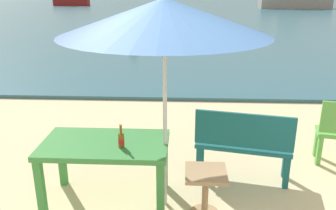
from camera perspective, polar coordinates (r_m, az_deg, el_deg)
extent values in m
cube|color=#2D6075|center=(32.36, 3.58, 14.83)|extent=(120.00, 50.00, 0.08)
cube|color=#3D8C42|center=(4.00, -10.15, -6.32)|extent=(1.40, 0.80, 0.06)
cube|color=#3D8C42|center=(4.09, -19.90, -12.73)|extent=(0.08, 0.08, 0.70)
cube|color=#3D8C42|center=(3.80, -1.22, -14.02)|extent=(0.08, 0.08, 0.70)
cube|color=#3D8C42|center=(4.64, -16.78, -8.41)|extent=(0.08, 0.08, 0.70)
cube|color=#3D8C42|center=(4.39, -0.60, -9.17)|extent=(0.08, 0.08, 0.70)
cylinder|color=brown|center=(3.81, -7.56, -5.73)|extent=(0.06, 0.06, 0.16)
cone|color=brown|center=(3.78, -7.61, -4.66)|extent=(0.06, 0.06, 0.03)
cylinder|color=brown|center=(3.76, -7.65, -3.86)|extent=(0.03, 0.03, 0.09)
cylinder|color=red|center=(3.81, -7.56, -5.84)|extent=(0.07, 0.07, 0.05)
cylinder|color=gold|center=(3.74, -7.68, -3.19)|extent=(0.03, 0.03, 0.01)
cylinder|color=silver|center=(3.74, -0.50, -0.90)|extent=(0.04, 0.04, 2.30)
cone|color=#33598C|center=(3.52, -0.55, 14.10)|extent=(2.10, 2.10, 0.36)
cube|color=tan|center=(3.83, 6.16, -10.89)|extent=(0.44, 0.44, 0.04)
cylinder|color=tan|center=(3.97, 6.02, -14.27)|extent=(0.07, 0.07, 0.50)
cube|color=#196066|center=(4.66, 12.03, -6.48)|extent=(1.25, 0.59, 0.05)
cube|color=#196066|center=(4.40, 12.17, -4.06)|extent=(1.18, 0.28, 0.44)
cube|color=#196066|center=(4.91, 18.42, -8.80)|extent=(0.06, 0.06, 0.42)
cube|color=#196066|center=(4.93, 5.49, -7.70)|extent=(0.06, 0.06, 0.42)
cube|color=#196066|center=(4.66, 18.60, -10.37)|extent=(0.06, 0.06, 0.42)
cube|color=#196066|center=(4.68, 4.93, -9.21)|extent=(0.06, 0.06, 0.42)
cube|color=#60B24C|center=(5.64, 22.91, -5.62)|extent=(0.06, 0.06, 0.42)
cube|color=#60B24C|center=(5.39, 23.24, -6.83)|extent=(0.06, 0.06, 0.42)
cylinder|color=tan|center=(12.89, -5.60, 8.97)|extent=(0.34, 0.34, 0.20)
sphere|color=tan|center=(12.86, -5.63, 9.86)|extent=(0.21, 0.21, 0.21)
cube|color=gray|center=(38.23, 19.81, 15.55)|extent=(6.79, 1.85, 1.39)
cube|color=maroon|center=(41.89, -15.34, 15.78)|extent=(3.84, 1.05, 0.79)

